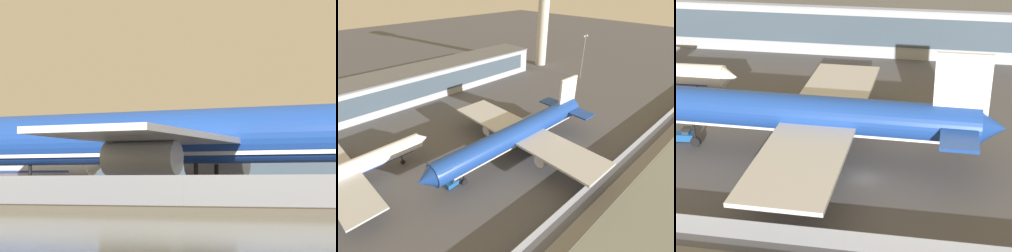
{
  "view_description": "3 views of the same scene",
  "coord_description": "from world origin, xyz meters",
  "views": [
    {
      "loc": [
        21.18,
        -69.5,
        2.04
      ],
      "look_at": [
        -9.6,
        3.89,
        7.79
      ],
      "focal_mm": 85.0,
      "sensor_mm": 36.0,
      "label": 1
    },
    {
      "loc": [
        -52.07,
        -35.4,
        42.93
      ],
      "look_at": [
        -4.9,
        14.03,
        3.69
      ],
      "focal_mm": 28.0,
      "sensor_mm": 36.0,
      "label": 2
    },
    {
      "loc": [
        8.62,
        -66.24,
        38.89
      ],
      "look_at": [
        -3.95,
        6.69,
        4.61
      ],
      "focal_mm": 60.0,
      "sensor_mm": 36.0,
      "label": 3
    }
  ],
  "objects": [
    {
      "name": "baggage_tug",
      "position": [
        -29.17,
        6.88,
        0.81
      ],
      "size": [
        3.33,
        1.88,
        1.8
      ],
      "color": "#19519E",
      "rests_on": "ground"
    },
    {
      "name": "terminal_building",
      "position": [
        -5.9,
        61.18,
        5.73
      ],
      "size": [
        106.57,
        16.01,
        11.44
      ],
      "color": "#9EA3AD",
      "rests_on": "ground"
    },
    {
      "name": "cargo_jet_blue",
      "position": [
        -8.67,
        5.24,
        6.53
      ],
      "size": [
        56.12,
        47.58,
        17.1
      ],
      "color": "#193D93",
      "rests_on": "ground"
    },
    {
      "name": "ground_plane",
      "position": [
        0.0,
        0.0,
        0.0
      ],
      "size": [
        500.0,
        500.0,
        0.0
      ],
      "primitive_type": "plane",
      "color": "#4C4C51"
    },
    {
      "name": "perimeter_fence",
      "position": [
        0.0,
        -16.0,
        1.32
      ],
      "size": [
        280.0,
        0.1,
        2.64
      ],
      "color": "slate",
      "rests_on": "ground"
    }
  ]
}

